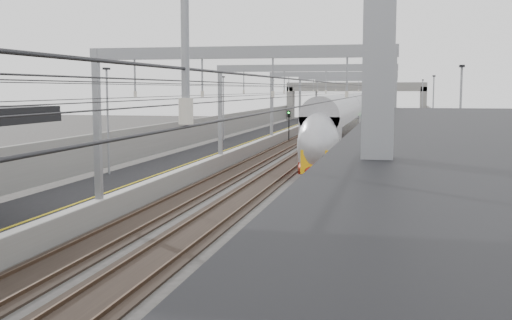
% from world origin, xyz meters
% --- Properties ---
extents(platform_left, '(4.00, 120.00, 1.00)m').
position_xyz_m(platform_left, '(-8.00, 45.00, 0.50)').
color(platform_left, black).
rests_on(platform_left, ground).
extents(platform_right, '(4.00, 120.00, 1.00)m').
position_xyz_m(platform_right, '(8.00, 45.00, 0.50)').
color(platform_right, black).
rests_on(platform_right, ground).
extents(tracks, '(11.40, 140.00, 0.20)m').
position_xyz_m(tracks, '(0.00, 45.00, 0.05)').
color(tracks, black).
rests_on(tracks, ground).
extents(overhead_line, '(13.00, 140.00, 6.60)m').
position_xyz_m(overhead_line, '(0.00, 51.62, 6.14)').
color(overhead_line, gray).
rests_on(overhead_line, platform_left).
extents(overbridge, '(22.00, 2.20, 6.90)m').
position_xyz_m(overbridge, '(0.00, 100.00, 5.31)').
color(overbridge, gray).
rests_on(overbridge, ground).
extents(wall_left, '(0.30, 120.00, 3.20)m').
position_xyz_m(wall_left, '(-11.20, 45.00, 1.60)').
color(wall_left, gray).
rests_on(wall_left, ground).
extents(wall_right, '(0.30, 120.00, 3.20)m').
position_xyz_m(wall_right, '(11.20, 45.00, 1.60)').
color(wall_right, gray).
rests_on(wall_right, ground).
extents(train, '(2.73, 49.66, 4.31)m').
position_xyz_m(train, '(1.50, 58.89, 2.11)').
color(train, maroon).
rests_on(train, ground).
extents(signal_green, '(0.32, 0.32, 3.48)m').
position_xyz_m(signal_green, '(-5.20, 66.43, 2.42)').
color(signal_green, black).
rests_on(signal_green, ground).
extents(signal_red_near, '(0.32, 0.32, 3.48)m').
position_xyz_m(signal_red_near, '(3.20, 64.43, 2.42)').
color(signal_red_near, black).
rests_on(signal_red_near, ground).
extents(signal_red_far, '(0.32, 0.32, 3.48)m').
position_xyz_m(signal_red_far, '(5.40, 71.63, 2.42)').
color(signal_red_far, black).
rests_on(signal_red_far, ground).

